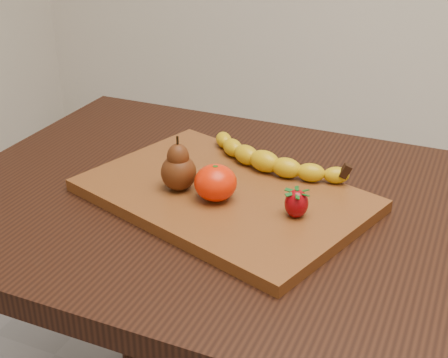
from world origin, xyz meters
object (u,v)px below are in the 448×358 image
at_px(table, 240,251).
at_px(pear, 178,163).
at_px(mandarin, 216,183).
at_px(cutting_board, 224,195).

bearing_deg(table, pear, -160.95).
bearing_deg(mandarin, cutting_board, 89.76).
relative_size(table, pear, 11.00).
xyz_separation_m(table, pear, (-0.10, -0.03, 0.16)).
distance_m(table, pear, 0.19).
height_order(cutting_board, pear, pear).
bearing_deg(cutting_board, mandarin, -72.42).
height_order(table, pear, pear).
xyz_separation_m(pear, mandarin, (0.07, -0.01, -0.02)).
height_order(table, mandarin, mandarin).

